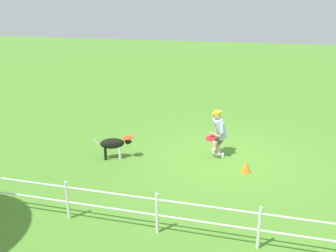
% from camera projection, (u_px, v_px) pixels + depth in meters
% --- Properties ---
extents(ground_plane, '(60.00, 60.00, 0.00)m').
position_uv_depth(ground_plane, '(227.00, 158.00, 10.08)').
color(ground_plane, '#528D2E').
extents(person, '(0.51, 0.70, 1.29)m').
position_uv_depth(person, '(219.00, 132.00, 10.10)').
color(person, silver).
rests_on(person, ground_plane).
extents(dog, '(1.02, 0.52, 0.60)m').
position_uv_depth(dog, '(114.00, 144.00, 9.97)').
color(dog, black).
rests_on(dog, ground_plane).
extents(frisbee_flying, '(0.35, 0.35, 0.07)m').
position_uv_depth(frisbee_flying, '(128.00, 138.00, 9.95)').
color(frisbee_flying, '#F44616').
extents(frisbee_held, '(0.33, 0.32, 0.13)m').
position_uv_depth(frisbee_held, '(211.00, 138.00, 9.86)').
color(frisbee_held, red).
rests_on(frisbee_held, person).
extents(fence, '(12.99, 0.06, 0.83)m').
position_uv_depth(fence, '(207.00, 217.00, 6.49)').
color(fence, white).
rests_on(fence, ground_plane).
extents(training_cone, '(0.27, 0.27, 0.30)m').
position_uv_depth(training_cone, '(246.00, 167.00, 9.24)').
color(training_cone, orange).
rests_on(training_cone, ground_plane).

